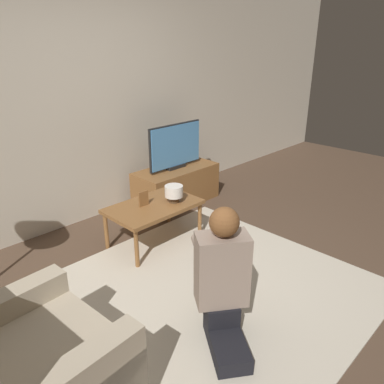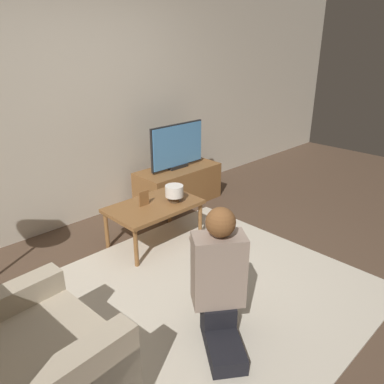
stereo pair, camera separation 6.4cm
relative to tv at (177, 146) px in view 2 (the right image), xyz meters
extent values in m
plane|color=brown|center=(-1.09, -1.52, -0.73)|extent=(10.00, 10.00, 0.00)
cube|color=beige|center=(-1.09, 0.41, 0.57)|extent=(10.00, 0.06, 2.60)
cube|color=beige|center=(-1.09, -1.52, -0.72)|extent=(2.41, 2.28, 0.02)
cube|color=brown|center=(0.00, 0.00, -0.50)|extent=(1.06, 0.49, 0.45)
cube|color=black|center=(0.00, 0.00, -0.26)|extent=(0.27, 0.08, 0.04)
cube|color=black|center=(0.00, 0.00, 0.01)|extent=(0.79, 0.03, 0.52)
cube|color=#4C8CC6|center=(0.00, 0.00, 0.01)|extent=(0.76, 0.04, 0.49)
cube|color=brown|center=(-0.85, -0.59, -0.33)|extent=(0.89, 0.56, 0.04)
cylinder|color=brown|center=(-1.26, -0.83, -0.54)|extent=(0.04, 0.04, 0.38)
cylinder|color=brown|center=(-0.45, -0.83, -0.54)|extent=(0.04, 0.04, 0.38)
cylinder|color=brown|center=(-1.26, -0.35, -0.54)|extent=(0.04, 0.04, 0.38)
cylinder|color=brown|center=(-0.45, -0.35, -0.54)|extent=(0.04, 0.04, 0.38)
cube|color=#B7A88E|center=(-2.51, -1.60, -0.50)|extent=(0.88, 0.90, 0.45)
cube|color=black|center=(-1.45, -2.02, -0.66)|extent=(0.45, 0.50, 0.11)
cube|color=black|center=(-1.34, -1.88, -0.53)|extent=(0.32, 0.32, 0.14)
cube|color=gray|center=(-1.34, -1.88, -0.21)|extent=(0.39, 0.36, 0.50)
sphere|color=tan|center=(-1.34, -1.88, 0.13)|extent=(0.19, 0.19, 0.19)
sphere|color=brown|center=(-1.36, -1.89, 0.14)|extent=(0.19, 0.19, 0.19)
cube|color=black|center=(-1.13, -1.58, -0.19)|extent=(0.13, 0.11, 0.04)
cylinder|color=gray|center=(-1.12, -1.73, -0.19)|extent=(0.23, 0.28, 0.07)
cylinder|color=gray|center=(-1.28, -1.61, -0.19)|extent=(0.23, 0.28, 0.07)
cube|color=brown|center=(-0.93, -0.55, -0.24)|extent=(0.11, 0.01, 0.15)
cylinder|color=#4C3823|center=(-0.66, -0.68, -0.28)|extent=(0.10, 0.10, 0.06)
cylinder|color=silver|center=(-0.66, -0.68, -0.20)|extent=(0.18, 0.18, 0.11)
camera|label=1|loc=(-2.95, -3.19, 1.17)|focal=35.00mm
camera|label=2|loc=(-2.91, -3.23, 1.17)|focal=35.00mm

